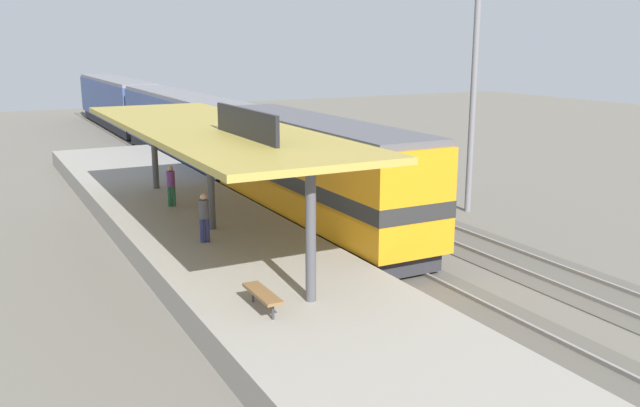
{
  "coord_description": "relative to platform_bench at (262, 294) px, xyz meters",
  "views": [
    {
      "loc": [
        -12.23,
        -23.06,
        7.59
      ],
      "look_at": [
        -1.38,
        -2.38,
        2.0
      ],
      "focal_mm": 38.04,
      "sensor_mm": 36.0,
      "label": 1
    }
  ],
  "objects": [
    {
      "name": "person_walking",
      "position": [
        1.06,
        12.17,
        0.51
      ],
      "size": [
        0.34,
        0.34,
        1.71
      ],
      "color": "#23603D",
      "rests_on": "platform"
    },
    {
      "name": "platform",
      "position": [
        1.4,
        8.03,
        -0.89
      ],
      "size": [
        6.0,
        44.0,
        0.9
      ],
      "primitive_type": "cube",
      "color": "gray",
      "rests_on": "ground"
    },
    {
      "name": "track_near",
      "position": [
        6.0,
        8.03,
        -1.31
      ],
      "size": [
        3.2,
        110.0,
        0.16
      ],
      "color": "#565249",
      "rests_on": "ground"
    },
    {
      "name": "station_canopy",
      "position": [
        1.4,
        7.94,
        3.19
      ],
      "size": [
        5.2,
        18.0,
        4.7
      ],
      "color": "#47474C",
      "rests_on": "platform"
    },
    {
      "name": "platform_bench",
      "position": [
        0.0,
        0.0,
        0.0
      ],
      "size": [
        0.44,
        1.7,
        0.5
      ],
      "color": "#333338",
      "rests_on": "platform"
    },
    {
      "name": "passenger_carriage_front",
      "position": [
        6.0,
        26.85,
        0.97
      ],
      "size": [
        2.9,
        20.0,
        4.24
      ],
      "color": "#28282D",
      "rests_on": "track_near"
    },
    {
      "name": "light_mast",
      "position": [
        13.8,
        8.56,
        7.05
      ],
      "size": [
        1.1,
        1.1,
        11.7
      ],
      "color": "slate",
      "rests_on": "ground"
    },
    {
      "name": "locomotive",
      "position": [
        6.0,
        8.85,
        1.07
      ],
      "size": [
        2.93,
        14.43,
        4.44
      ],
      "color": "#28282D",
      "rests_on": "track_near"
    },
    {
      "name": "ground_plane",
      "position": [
        8.0,
        8.03,
        -1.34
      ],
      "size": [
        120.0,
        120.0,
        0.0
      ],
      "primitive_type": "plane",
      "color": "#666056"
    },
    {
      "name": "track_far",
      "position": [
        10.6,
        8.03,
        -1.31
      ],
      "size": [
        3.2,
        110.0,
        0.16
      ],
      "color": "#565249",
      "rests_on": "ground"
    },
    {
      "name": "person_waiting",
      "position": [
        0.63,
        6.52,
        0.51
      ],
      "size": [
        0.34,
        0.34,
        1.71
      ],
      "color": "navy",
      "rests_on": "platform"
    },
    {
      "name": "passenger_carriage_rear",
      "position": [
        6.0,
        47.65,
        0.97
      ],
      "size": [
        2.9,
        20.0,
        4.24
      ],
      "color": "#28282D",
      "rests_on": "track_near"
    }
  ]
}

